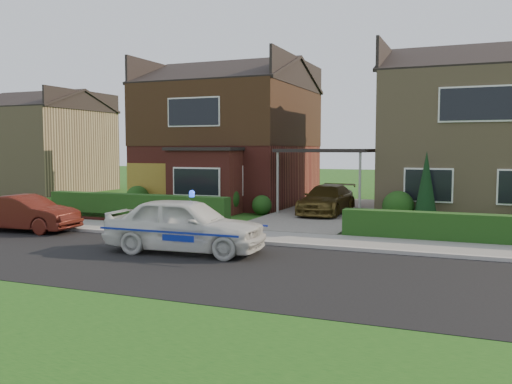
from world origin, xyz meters
The scene contains 25 objects.
ground centered at (0.00, 0.00, 0.00)m, with size 120.00×120.00×0.00m, color #144312.
road centered at (0.00, 0.00, 0.00)m, with size 60.00×6.00×0.02m, color black.
kerb centered at (0.00, 3.05, 0.06)m, with size 60.00×0.16×0.12m, color #9E9993.
sidewalk centered at (0.00, 4.10, 0.05)m, with size 60.00×2.00×0.10m, color slate.
grass_verge centered at (0.00, -5.00, 0.00)m, with size 60.00×4.00×0.01m, color #144312.
driveway centered at (0.00, 11.00, 0.06)m, with size 3.80×12.00×0.12m, color #666059.
house_left centered at (-5.78, 13.90, 3.81)m, with size 7.50×9.53×7.25m.
house_right centered at (5.80, 13.99, 3.66)m, with size 7.50×8.06×7.25m.
carport_link centered at (0.00, 10.95, 2.66)m, with size 3.80×3.00×2.77m.
garage_door centered at (-8.25, 9.96, 1.05)m, with size 2.20×0.10×2.10m, color brown.
dwarf_wall centered at (-5.80, 5.30, 0.18)m, with size 7.70×0.25×0.36m, color maroon.
hedge_left centered at (-5.80, 5.45, 0.00)m, with size 7.50×0.55×0.90m, color #113611.
hedge_right centered at (5.80, 5.35, 0.00)m, with size 7.50×0.55×0.80m, color #113611.
shrub_left_far centered at (-8.50, 9.50, 0.54)m, with size 1.08×1.08×1.08m, color #113611.
shrub_left_mid centered at (-4.00, 9.30, 0.66)m, with size 1.32×1.32×1.32m, color #113611.
shrub_left_near centered at (-2.40, 9.60, 0.42)m, with size 0.84×0.84×0.84m, color #113611.
shrub_right_near centered at (3.20, 9.40, 0.60)m, with size 1.20×1.20×1.20m, color #113611.
conifer_a centered at (4.20, 9.20, 1.30)m, with size 0.90×0.90×2.60m, color black.
neighbour_left centered at (-20.00, 16.00, 2.60)m, with size 6.50×7.00×5.20m, color #947E5B.
police_car centered at (-1.31, 1.20, 0.74)m, with size 3.98×4.45×1.64m.
driveway_car centered at (0.26, 10.11, 0.71)m, with size 1.64×4.03×1.17m, color brown.
street_car centered at (-8.10, 2.40, 0.60)m, with size 3.67×1.28×1.21m, color #47160F.
potted_plant_a centered at (-9.00, 6.00, 0.42)m, with size 0.44×0.30×0.83m, color gray.
potted_plant_b centered at (-6.32, 6.00, 0.42)m, with size 0.37×0.46×0.83m, color gray.
potted_plant_c centered at (-3.76, 9.00, 0.42)m, with size 0.47×0.47×0.83m, color gray.
Camera 1 is at (5.82, -11.40, 2.80)m, focal length 38.00 mm.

